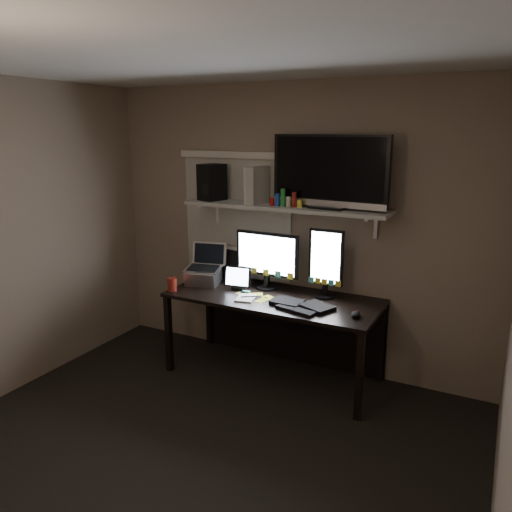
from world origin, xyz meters
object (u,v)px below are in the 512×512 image
Objects in this scene: monitor_landscape at (267,260)px; tablet at (238,278)px; tv at (329,172)px; speaker at (212,182)px; laptop at (203,265)px; game_console at (257,185)px; keyboard at (302,305)px; mouse at (356,314)px; cup at (172,284)px; desk at (279,311)px; monitor_portrait at (326,263)px.

tablet is (-0.21, -0.14, -0.15)m from monitor_landscape.
tablet is 0.25× the size of tv.
speaker is (-0.36, 0.17, 0.80)m from tablet.
game_console reaches higher than laptop.
monitor_landscape is 0.87m from speaker.
mouse reaches higher than keyboard.
keyboard is at bearing 7.28° from cup.
game_console is at bearing 19.12° from speaker.
game_console is 0.45m from speaker.
keyboard is at bearing 174.09° from mouse.
keyboard is at bearing -99.83° from tv.
tablet is 0.90m from speaker.
cup is (-1.61, -0.12, 0.04)m from mouse.
tv reaches higher than keyboard.
desk is 3.53× the size of keyboard.
cup is (-0.85, -0.39, 0.24)m from desk.
desk is at bearing -169.86° from monitor_portrait.
mouse is (0.36, -0.33, -0.28)m from monitor_portrait.
tablet is 1.21m from tv.
mouse is 0.30× the size of laptop.
cup reaches higher than desk.
monitor_landscape is 0.59m from laptop.
tv is at bearing 134.07° from mouse.
keyboard reaches higher than desk.
keyboard is 4.63× the size of mouse.
keyboard is 1.58× the size of speaker.
desk is 0.46m from tablet.
tv is 3.10× the size of game_console.
laptop is 0.87m from game_console.
tv is at bearing 103.36° from monitor_portrait.
game_console is (-0.65, 0.00, -0.14)m from tv.
monitor_portrait is at bearing 135.43° from mouse.
cup is (-1.25, -0.45, -0.24)m from monitor_portrait.
desk is at bearing -4.70° from laptop.
tablet is (-0.75, -0.15, -0.19)m from monitor_portrait.
speaker reaches higher than tablet.
tv reaches higher than cup.
tv is at bearing 20.69° from cup.
desk is 0.80m from laptop.
tv is (1.24, 0.47, 0.98)m from cup.
keyboard is 4.35× the size of cup.
tv is (0.53, 0.03, 0.78)m from monitor_landscape.
laptop is (-0.57, -0.15, -0.08)m from monitor_landscape.
monitor_landscape reaches higher than keyboard.
tablet reaches higher than keyboard.
mouse is (0.76, -0.27, 0.20)m from desk.
desk is 7.38× the size of tablet.
monitor_landscape reaches higher than laptop.
desk is at bearing -17.59° from monitor_landscape.
monitor_landscape is 0.61× the size of tv.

